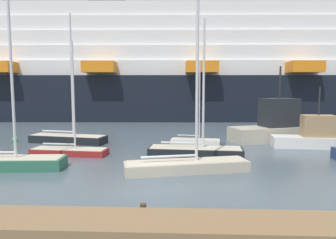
# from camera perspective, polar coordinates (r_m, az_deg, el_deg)

# --- Properties ---
(ground_plane) EXTENTS (600.00, 600.00, 0.00)m
(ground_plane) POSITION_cam_1_polar(r_m,az_deg,el_deg) (16.68, -2.63, -11.49)
(ground_plane) COLOR #4C5B66
(dock_pier) EXTENTS (19.54, 2.26, 0.60)m
(dock_pier) POSITION_cam_1_polar(r_m,az_deg,el_deg) (11.37, -5.28, -18.77)
(dock_pier) COLOR olive
(dock_pier) RESTS_ON ground_plane
(sailboat_0) EXTENTS (5.72, 2.04, 8.26)m
(sailboat_0) POSITION_cam_1_polar(r_m,az_deg,el_deg) (24.23, -17.56, -5.31)
(sailboat_0) COLOR maroon
(sailboat_0) RESTS_ON ground_plane
(sailboat_1) EXTENTS (7.18, 3.11, 11.32)m
(sailboat_1) POSITION_cam_1_polar(r_m,az_deg,el_deg) (29.40, -17.80, -3.05)
(sailboat_1) COLOR black
(sailboat_1) RESTS_ON ground_plane
(sailboat_2) EXTENTS (4.45, 1.81, 7.27)m
(sailboat_2) POSITION_cam_1_polar(r_m,az_deg,el_deg) (27.97, 5.03, -3.70)
(sailboat_2) COLOR white
(sailboat_2) RESTS_ON ground_plane
(sailboat_4) EXTENTS (7.54, 3.32, 10.92)m
(sailboat_4) POSITION_cam_1_polar(r_m,az_deg,el_deg) (18.64, 3.49, -7.90)
(sailboat_4) COLOR #BCB29E
(sailboat_4) RESTS_ON ground_plane
(sailboat_5) EXTENTS (7.01, 2.48, 9.80)m
(sailboat_5) POSITION_cam_1_polar(r_m,az_deg,el_deg) (23.08, 5.06, -5.43)
(sailboat_5) COLOR black
(sailboat_5) RESTS_ON ground_plane
(sailboat_6) EXTENTS (7.00, 2.27, 11.34)m
(sailboat_6) POSITION_cam_1_polar(r_m,az_deg,el_deg) (21.59, -27.36, -6.63)
(sailboat_6) COLOR #2D6B51
(sailboat_6) RESTS_ON ground_plane
(fishing_boat_0) EXTENTS (6.72, 2.45, 5.01)m
(fishing_boat_0) POSITION_cam_1_polar(r_m,az_deg,el_deg) (28.49, 25.29, -2.78)
(fishing_boat_0) COLOR white
(fishing_boat_0) RESTS_ON ground_plane
(fishing_boat_3) EXTENTS (8.87, 5.33, 6.91)m
(fishing_boat_3) POSITION_cam_1_polar(r_m,az_deg,el_deg) (30.85, 19.15, -1.09)
(fishing_boat_3) COLOR #BCB29E
(fishing_boat_3) RESTS_ON ground_plane
(channel_buoy_1) EXTENTS (0.51, 0.51, 1.31)m
(channel_buoy_1) POSITION_cam_1_polar(r_m,az_deg,el_deg) (31.64, -26.25, -3.26)
(channel_buoy_1) COLOR green
(channel_buoy_1) RESTS_ON ground_plane
(cruise_ship) EXTENTS (121.78, 22.22, 23.65)m
(cruise_ship) POSITION_cam_1_polar(r_m,az_deg,el_deg) (53.66, 12.69, 8.61)
(cruise_ship) COLOR black
(cruise_ship) RESTS_ON ground_plane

